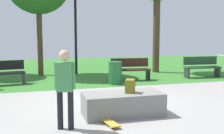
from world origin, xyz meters
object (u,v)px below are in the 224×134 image
Objects in this scene: lamp_post at (76,22)px; park_bench_near_path at (202,67)px; backpack_on_ledge at (130,86)px; park_bench_by_oak at (130,69)px; skater_performing_trick at (65,84)px; trash_bin at (115,73)px; park_bench_center_lawn at (3,72)px; concrete_ledge at (123,104)px; skateboard_by_ledge at (108,121)px.

park_bench_near_path is at bearing -24.93° from lamp_post.
backpack_on_ledge is 4.87m from park_bench_by_oak.
trash_bin is (2.38, 4.54, -0.51)m from skater_performing_trick.
park_bench_center_lawn reaches higher than backpack_on_ledge.
lamp_post is (-0.12, 6.89, 2.19)m from concrete_ledge.
park_bench_by_oak is (1.79, 4.57, 0.21)m from concrete_ledge.
park_bench_by_oak is at bearing 65.96° from skateboard_by_ledge.
trash_bin is at bearing -70.37° from lamp_post.
park_bench_center_lawn and park_bench_by_oak have the same top height.
park_bench_near_path is at bearing 42.09° from skateboard_by_ledge.
skater_performing_trick reaches higher than park_bench_center_lawn.
skateboard_by_ledge is at bearing -92.98° from lamp_post.
park_bench_center_lawn is at bearing 107.64° from skater_performing_trick.
concrete_ledge is 0.47m from backpack_on_ledge.
skater_performing_trick is 7.80m from lamp_post.
park_bench_near_path is 0.99× the size of park_bench_by_oak.
park_bench_near_path is 3.31m from park_bench_by_oak.
skateboard_by_ledge is at bearing -130.32° from concrete_ledge.
backpack_on_ledge is at bearing -6.14° from concrete_ledge.
backpack_on_ledge is 0.08× the size of lamp_post.
lamp_post is at bearing 87.02° from skateboard_by_ledge.
skateboard_by_ledge is 7.88m from lamp_post.
park_bench_center_lawn is at bearing 176.91° from park_bench_near_path.
backpack_on_ledge is at bearing -137.65° from park_bench_near_path.
park_bench_center_lawn is at bearing 123.15° from concrete_ledge.
park_bench_center_lawn is 5.01m from park_bench_by_oak.
skateboard_by_ledge is 5.68m from park_bench_by_oak.
concrete_ledge is 4.91m from park_bench_by_oak.
skater_performing_trick is 0.99× the size of park_bench_center_lawn.
park_bench_near_path is 6.09m from lamp_post.
park_bench_by_oak is at bearing -50.51° from lamp_post.
skater_performing_trick is 1.00× the size of park_bench_near_path.
lamp_post is (0.39, 7.50, 2.40)m from skateboard_by_ledge.
lamp_post reaches higher than skateboard_by_ledge.
park_bench_near_path is at bearing -18.07° from backpack_on_ledge.
park_bench_near_path reaches higher than trash_bin.
lamp_post is 3.77m from trash_bin.
skater_performing_trick is (-1.62, -0.63, 0.25)m from backpack_on_ledge.
park_bench_near_path is at bearing 41.21° from concrete_ledge.
skater_performing_trick is 1.99× the size of skateboard_by_ledge.
backpack_on_ledge is 0.19× the size of park_bench_center_lawn.
park_bench_by_oak is (1.61, 4.58, -0.22)m from backpack_on_ledge.
concrete_ledge is 0.82m from skateboard_by_ledge.
trash_bin is (-4.15, -0.57, -0.04)m from park_bench_near_path.
concrete_ledge is at bearing 49.68° from skateboard_by_ledge.
park_bench_by_oak is 1.08m from trash_bin.
skater_performing_trick reaches higher than park_bench_near_path.
backpack_on_ledge reaches higher than skateboard_by_ledge.
park_bench_near_path reaches higher than backpack_on_ledge.
park_bench_by_oak reaches higher than skateboard_by_ledge.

